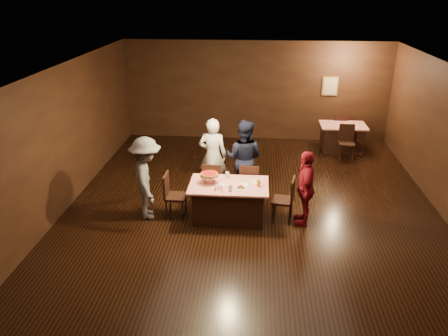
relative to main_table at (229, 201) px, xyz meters
The scene contains 22 objects.
room 1.82m from the main_table, 20.74° to the left, with size 10.00×10.04×3.02m.
main_table is the anchor object (origin of this frame).
back_table 5.25m from the main_table, 55.00° to the left, with size 1.30×0.90×0.77m, color #B8140C.
chair_far_left 0.85m from the main_table, 118.07° to the left, with size 0.42×0.42×0.95m, color black.
chair_far_right 0.85m from the main_table, 61.93° to the left, with size 0.42×0.42×0.95m, color black.
chair_end_left 1.10m from the main_table, behind, with size 0.42×0.42×0.95m, color black.
chair_end_right 1.10m from the main_table, ahead, with size 0.42×0.42×0.95m, color black.
chair_back_near 4.70m from the main_table, 50.09° to the left, with size 0.42×0.42×0.95m, color black.
chair_back_far 5.75m from the main_table, 58.43° to the left, with size 0.42×0.42×0.95m, color black.
diner_white_jacket 1.44m from the main_table, 109.72° to the left, with size 0.65×0.42×1.77m, color white.
diner_navy_hoodie 1.28m from the main_table, 77.15° to the left, with size 0.87×0.68×1.79m, color black.
diner_grey_knit 1.74m from the main_table, behind, with size 1.12×0.65×1.74m, color slate.
diner_red_shirt 1.58m from the main_table, ahead, with size 0.91×0.38×1.56m, color maroon.
pizza_stand 0.70m from the main_table, behind, with size 0.38×0.38×0.22m.
plate_with_slice 0.51m from the main_table, 35.75° to the right, with size 0.25×0.25×0.06m.
plate_empty 0.69m from the main_table, 15.26° to the left, with size 0.25×0.25×0.01m, color white.
glass_front_left 0.55m from the main_table, 80.54° to the right, with size 0.08×0.08×0.14m, color silver.
glass_amber 0.75m from the main_table, ahead, with size 0.08×0.08×0.14m, color #BF7F26.
glass_back 0.55m from the main_table, 99.46° to the left, with size 0.08×0.08×0.14m, color silver.
condiments 0.55m from the main_table, 122.43° to the right, with size 0.17×0.10×0.09m.
napkin_center 0.49m from the main_table, ahead, with size 0.16×0.16×0.01m, color white.
napkin_left 0.42m from the main_table, 161.57° to the right, with size 0.16×0.16×0.01m, color white.
Camera 1 is at (0.06, -8.15, 4.51)m, focal length 35.00 mm.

